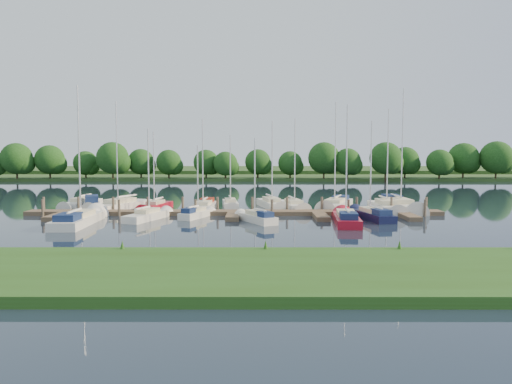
{
  "coord_description": "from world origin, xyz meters",
  "views": [
    {
      "loc": [
        2.15,
        -39.88,
        6.13
      ],
      "look_at": [
        2.1,
        8.0,
        2.2
      ],
      "focal_mm": 35.0,
      "sensor_mm": 36.0,
      "label": 1
    }
  ],
  "objects_px": {
    "sailboat_n_5": "(230,205)",
    "sailboat_s_2": "(196,214)",
    "dock": "(234,213)",
    "motorboat": "(92,206)",
    "sailboat_n_0": "(82,205)"
  },
  "relations": [
    {
      "from": "motorboat",
      "to": "sailboat_n_5",
      "type": "height_order",
      "value": "sailboat_n_5"
    },
    {
      "from": "sailboat_n_0",
      "to": "motorboat",
      "type": "relative_size",
      "value": 1.6
    },
    {
      "from": "dock",
      "to": "sailboat_n_0",
      "type": "xyz_separation_m",
      "value": [
        -17.0,
        6.98,
        0.08
      ]
    },
    {
      "from": "sailboat_n_0",
      "to": "motorboat",
      "type": "bearing_deg",
      "value": 139.51
    },
    {
      "from": "dock",
      "to": "sailboat_n_0",
      "type": "bearing_deg",
      "value": 157.68
    },
    {
      "from": "dock",
      "to": "sailboat_s_2",
      "type": "xyz_separation_m",
      "value": [
        -3.41,
        -1.52,
        0.11
      ]
    },
    {
      "from": "sailboat_n_0",
      "to": "sailboat_s_2",
      "type": "relative_size",
      "value": 1.32
    },
    {
      "from": "dock",
      "to": "sailboat_s_2",
      "type": "distance_m",
      "value": 3.74
    },
    {
      "from": "sailboat_n_5",
      "to": "sailboat_s_2",
      "type": "bearing_deg",
      "value": 66.42
    },
    {
      "from": "sailboat_n_5",
      "to": "sailboat_n_0",
      "type": "bearing_deg",
      "value": -5.85
    },
    {
      "from": "dock",
      "to": "sailboat_n_5",
      "type": "distance_m",
      "value": 7.12
    },
    {
      "from": "sailboat_n_5",
      "to": "sailboat_s_2",
      "type": "relative_size",
      "value": 1.17
    },
    {
      "from": "dock",
      "to": "motorboat",
      "type": "height_order",
      "value": "motorboat"
    },
    {
      "from": "motorboat",
      "to": "sailboat_n_5",
      "type": "bearing_deg",
      "value": 170.38
    },
    {
      "from": "sailboat_s_2",
      "to": "dock",
      "type": "bearing_deg",
      "value": 45.37
    }
  ]
}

